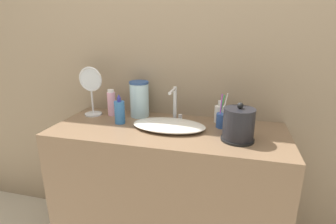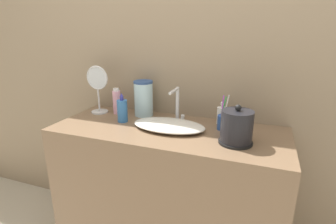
# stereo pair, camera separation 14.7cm
# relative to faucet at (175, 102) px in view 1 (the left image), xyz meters

# --- Properties ---
(wall_back) EXTENTS (6.00, 0.04, 2.60)m
(wall_back) POSITION_rel_faucet_xyz_m (-0.01, 0.15, 0.30)
(wall_back) COLOR gray
(wall_back) RESTS_ON ground_plane
(vanity_counter) EXTENTS (1.34, 0.54, 0.88)m
(vanity_counter) POSITION_rel_faucet_xyz_m (-0.01, -0.14, -0.56)
(vanity_counter) COLOR brown
(vanity_counter) RESTS_ON ground_plane
(sink_basin) EXTENTS (0.42, 0.24, 0.04)m
(sink_basin) POSITION_rel_faucet_xyz_m (-0.00, -0.14, -0.10)
(sink_basin) COLOR silver
(sink_basin) RESTS_ON vanity_counter
(faucet) EXTENTS (0.06, 0.15, 0.21)m
(faucet) POSITION_rel_faucet_xyz_m (0.00, 0.00, 0.00)
(faucet) COLOR silver
(faucet) RESTS_ON vanity_counter
(electric_kettle) EXTENTS (0.17, 0.17, 0.20)m
(electric_kettle) POSITION_rel_faucet_xyz_m (0.38, -0.21, -0.04)
(electric_kettle) COLOR black
(electric_kettle) RESTS_ON vanity_counter
(toothbrush_cup) EXTENTS (0.07, 0.07, 0.21)m
(toothbrush_cup) POSITION_rel_faucet_xyz_m (0.29, -0.04, -0.07)
(toothbrush_cup) COLOR #2D519E
(toothbrush_cup) RESTS_ON vanity_counter
(lotion_bottle) EXTENTS (0.06, 0.06, 0.14)m
(lotion_bottle) POSITION_rel_faucet_xyz_m (0.26, 0.05, -0.07)
(lotion_bottle) COLOR white
(lotion_bottle) RESTS_ON vanity_counter
(shampoo_bottle) EXTENTS (0.05, 0.05, 0.17)m
(shampoo_bottle) POSITION_rel_faucet_xyz_m (-0.43, 0.01, -0.04)
(shampoo_bottle) COLOR #EAA8C6
(shampoo_bottle) RESTS_ON vanity_counter
(mouthwash_bottle) EXTENTS (0.06, 0.06, 0.18)m
(mouthwash_bottle) POSITION_rel_faucet_xyz_m (-0.31, -0.12, -0.05)
(mouthwash_bottle) COLOR #3370B7
(mouthwash_bottle) RESTS_ON vanity_counter
(vanity_mirror) EXTENTS (0.16, 0.11, 0.32)m
(vanity_mirror) POSITION_rel_faucet_xyz_m (-0.56, -0.01, 0.06)
(vanity_mirror) COLOR silver
(vanity_mirror) RESTS_ON vanity_counter
(water_pitcher) EXTENTS (0.12, 0.12, 0.23)m
(water_pitcher) POSITION_rel_faucet_xyz_m (-0.25, 0.04, -0.00)
(water_pitcher) COLOR #B2DBEA
(water_pitcher) RESTS_ON vanity_counter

